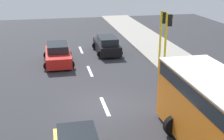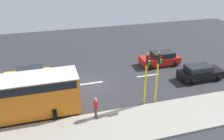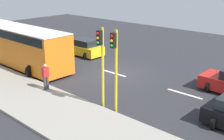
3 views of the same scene
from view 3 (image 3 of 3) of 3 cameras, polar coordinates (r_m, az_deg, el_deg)
The scene contains 12 objects.
ground_plane at distance 22.01m, azimuth 0.30°, elevation -0.74°, with size 40.00×60.00×0.10m, color #2D2D33.
sidewalk at distance 17.75m, azimuth -15.10°, elevation -5.76°, with size 4.00×60.00×0.15m, color #9E998E.
lane_stripe_far_north at distance 31.02m, azimuth -16.43°, elevation 4.25°, with size 0.20×2.40×0.01m, color white.
lane_stripe_north at distance 26.21m, azimuth -9.48°, elevation 2.26°, with size 0.20×2.40×0.01m, color white.
lane_stripe_mid at distance 21.99m, azimuth 0.30°, elevation -0.60°, with size 0.20×2.40×0.01m, color white.
lane_stripe_south at distance 18.77m, azimuth 14.07°, elevation -4.57°, with size 0.20×2.40×0.01m, color white.
car_yellow_cab at distance 27.00m, azimuth -5.84°, elevation 4.44°, with size 2.15×4.30×1.52m.
city_bus at distance 24.77m, azimuth -18.01°, elevation 5.08°, with size 3.20×11.00×3.16m.
motorcycle at distance 28.21m, azimuth -14.00°, elevation 4.44°, with size 0.60×1.30×1.53m.
pedestrian_near_signal at distance 18.69m, azimuth -12.93°, elevation -1.12°, with size 0.40×0.24×1.69m.
traffic_light_corner at distance 15.46m, azimuth -2.10°, elevation 2.56°, with size 0.49×0.24×4.50m.
traffic_light_midblock at distance 14.82m, azimuth 0.57°, elevation 1.88°, with size 0.49×0.24×4.50m.
Camera 3 is at (15.45, 13.94, 7.10)m, focal length 46.44 mm.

